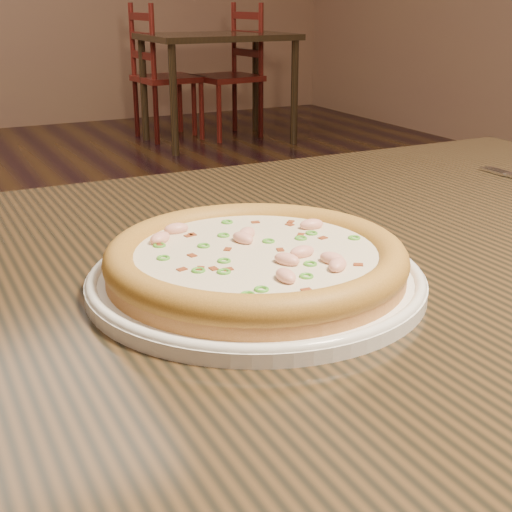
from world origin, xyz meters
name	(u,v)px	position (x,y,z in m)	size (l,w,h in m)	color
ground	(27,448)	(0.00, 0.00, 0.00)	(9.00, 9.00, 0.00)	black
hero_table	(334,336)	(0.23, -0.92, 0.65)	(1.20, 0.80, 0.75)	black
plate	(256,278)	(0.11, -0.97, 0.76)	(0.30, 0.30, 0.02)	white
pizza	(256,259)	(0.11, -0.97, 0.78)	(0.27, 0.27, 0.03)	tan
bg_table_right	(217,48)	(1.93, 3.20, 0.65)	(1.00, 0.70, 0.75)	black
chair_c	(160,78)	(1.61, 3.50, 0.44)	(0.45, 0.45, 0.95)	#521A12
chair_d	(233,76)	(2.13, 3.37, 0.44)	(0.47, 0.47, 0.95)	#521A12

